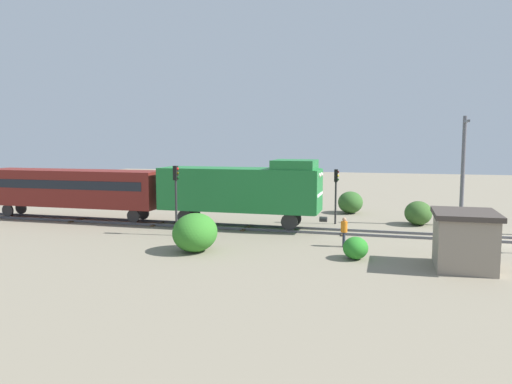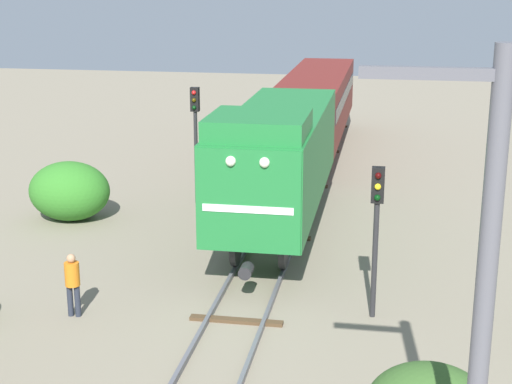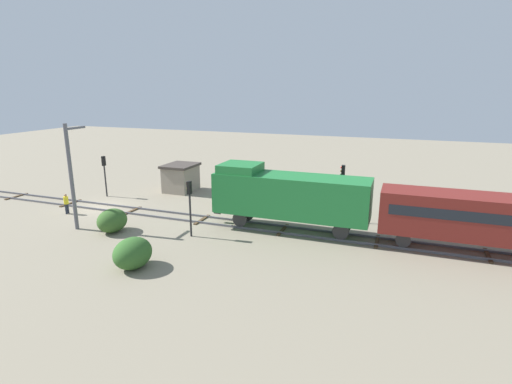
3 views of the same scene
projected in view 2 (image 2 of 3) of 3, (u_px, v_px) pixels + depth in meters
locomotive at (277, 155)px, 25.82m from camera, size 2.90×11.60×4.60m
passenger_car_leading at (317, 100)px, 38.53m from camera, size 2.84×14.00×3.66m
traffic_signal_mid at (377, 214)px, 19.51m from camera, size 0.32×0.34×3.98m
traffic_signal_far at (195, 124)px, 29.44m from camera, size 0.32×0.34×4.46m
worker_by_signal at (72, 280)px, 20.03m from camera, size 0.38×0.38×1.70m
catenary_mast at (479, 313)px, 10.66m from camera, size 1.94×0.28×7.75m
bush_back at (69, 191)px, 27.93m from camera, size 2.92×2.39×2.12m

